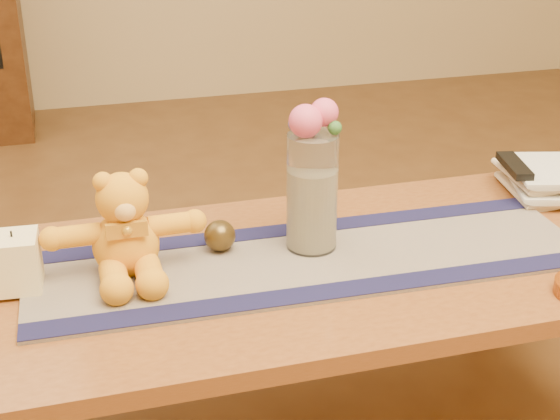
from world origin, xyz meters
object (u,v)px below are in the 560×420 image
object	(u,v)px
teddy_bear	(124,224)
book_bottom	(510,191)
glass_vase	(312,192)
tv_remote	(514,166)
pillar_candle	(16,262)
bronze_ball	(220,236)

from	to	relation	value
teddy_bear	book_bottom	xyz separation A→B (m)	(0.98, 0.15, -0.10)
glass_vase	tv_remote	bearing A→B (deg)	13.42
glass_vase	book_bottom	distance (m)	0.61
teddy_bear	book_bottom	distance (m)	1.00
glass_vase	pillar_candle	bearing A→B (deg)	-179.03
pillar_candle	glass_vase	size ratio (longest dim) A/B	0.43
glass_vase	book_bottom	size ratio (longest dim) A/B	1.17
pillar_candle	glass_vase	world-z (taller)	glass_vase
glass_vase	tv_remote	world-z (taller)	glass_vase
glass_vase	book_bottom	bearing A→B (deg)	14.29
teddy_bear	bronze_ball	bearing A→B (deg)	9.39
book_bottom	tv_remote	xyz separation A→B (m)	(-0.00, -0.01, 0.07)
teddy_bear	book_bottom	bearing A→B (deg)	7.87
teddy_bear	bronze_ball	distance (m)	0.22
bronze_ball	tv_remote	size ratio (longest dim) A/B	0.43
tv_remote	glass_vase	bearing A→B (deg)	-154.73
teddy_bear	tv_remote	size ratio (longest dim) A/B	1.95
pillar_candle	book_bottom	distance (m)	1.21
bronze_ball	glass_vase	bearing A→B (deg)	-10.47
glass_vase	bronze_ball	size ratio (longest dim) A/B	3.76
glass_vase	bronze_ball	distance (m)	0.22
pillar_candle	tv_remote	distance (m)	1.21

